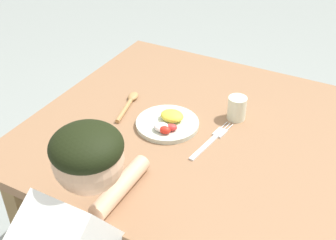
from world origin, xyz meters
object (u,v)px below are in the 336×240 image
object	(u,v)px
plate	(168,123)
spoon	(129,103)
drinking_cup	(237,108)
fork	(211,141)

from	to	relation	value
plate	spoon	size ratio (longest dim) A/B	1.09
drinking_cup	fork	bearing A→B (deg)	-97.86
plate	spoon	distance (m)	0.19
spoon	drinking_cup	size ratio (longest dim) A/B	2.37
plate	fork	bearing A→B (deg)	-2.71
spoon	drinking_cup	bearing A→B (deg)	-87.31
spoon	drinking_cup	world-z (taller)	drinking_cup
plate	spoon	xyz separation A→B (m)	(-0.18, 0.05, -0.01)
plate	drinking_cup	xyz separation A→B (m)	(0.18, 0.15, 0.03)
drinking_cup	plate	bearing A→B (deg)	-140.22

